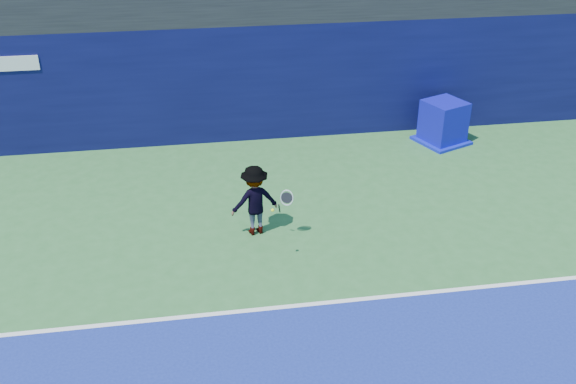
# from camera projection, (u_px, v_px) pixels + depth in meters

# --- Properties ---
(baseline) EXTENTS (24.00, 0.10, 0.01)m
(baseline) POSITION_uv_depth(u_px,v_px,m) (283.00, 307.00, 10.79)
(baseline) COLOR white
(baseline) RESTS_ON ground
(back_wall_assembly) EXTENTS (36.00, 1.03, 3.00)m
(back_wall_assembly) POSITION_uv_depth(u_px,v_px,m) (239.00, 80.00, 16.59)
(back_wall_assembly) COLOR #0A0C3A
(back_wall_assembly) RESTS_ON ground
(equipment_cart) EXTENTS (1.51, 1.51, 1.11)m
(equipment_cart) POSITION_uv_depth(u_px,v_px,m) (443.00, 124.00, 16.58)
(equipment_cart) COLOR #0C0BA2
(equipment_cart) RESTS_ON ground
(tennis_player) EXTENTS (1.24, 0.73, 1.46)m
(tennis_player) POSITION_uv_depth(u_px,v_px,m) (255.00, 200.00, 12.56)
(tennis_player) COLOR silver
(tennis_player) RESTS_ON ground
(tennis_ball) EXTENTS (0.06, 0.06, 0.06)m
(tennis_ball) POSITION_uv_depth(u_px,v_px,m) (273.00, 210.00, 11.38)
(tennis_ball) COLOR yellow
(tennis_ball) RESTS_ON ground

